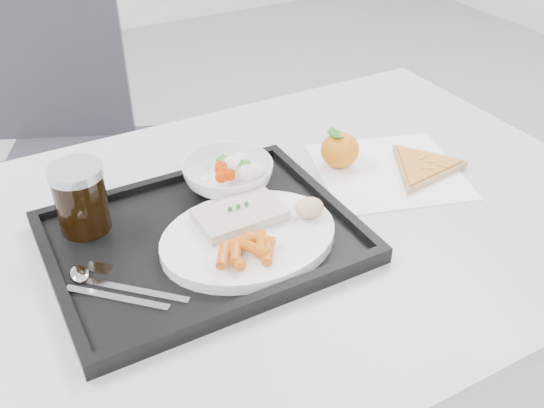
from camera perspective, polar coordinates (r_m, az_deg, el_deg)
table at (r=1.02m, az=-0.49°, el=-4.67°), size 1.20×0.80×0.75m
chair at (r=1.79m, az=-18.62°, el=6.64°), size 0.55×0.56×0.93m
tray at (r=0.93m, az=-6.55°, el=-3.29°), size 0.45×0.35×0.03m
dinner_plate at (r=0.90m, az=-2.20°, el=-3.20°), size 0.27×0.27×0.02m
fish_fillet at (r=0.92m, az=-3.04°, el=-1.03°), size 0.13×0.08×0.03m
bread_roll at (r=0.92m, az=3.53°, el=-0.34°), size 0.05×0.05×0.03m
salad_bowl at (r=1.02m, az=-4.16°, el=2.72°), size 0.15×0.15×0.05m
cola_glass at (r=0.95m, az=-17.58°, el=0.61°), size 0.08×0.08×0.11m
cutlery at (r=0.86m, az=-15.13°, el=-7.37°), size 0.14×0.15×0.01m
napkin at (r=1.12m, az=10.89°, el=3.07°), size 0.31×0.30×0.00m
tangerine at (r=1.10m, az=6.40°, el=5.10°), size 0.09×0.09×0.07m
pizza_slice at (r=1.13m, az=14.00°, el=3.45°), size 0.26×0.26×0.02m
carrot_pile at (r=0.85m, az=-2.37°, el=-4.20°), size 0.10×0.07×0.02m
salad_contents at (r=1.02m, az=-3.44°, el=3.37°), size 0.09×0.08×0.02m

